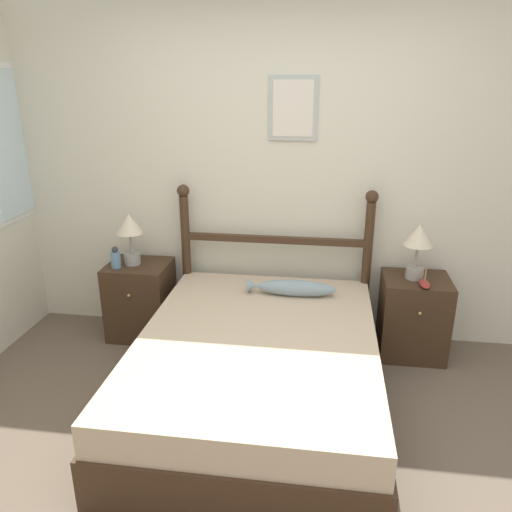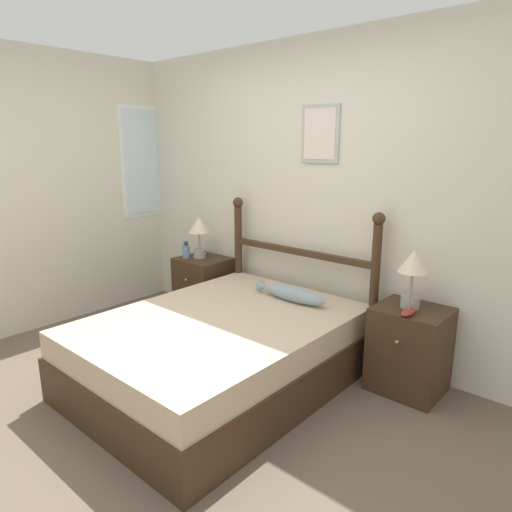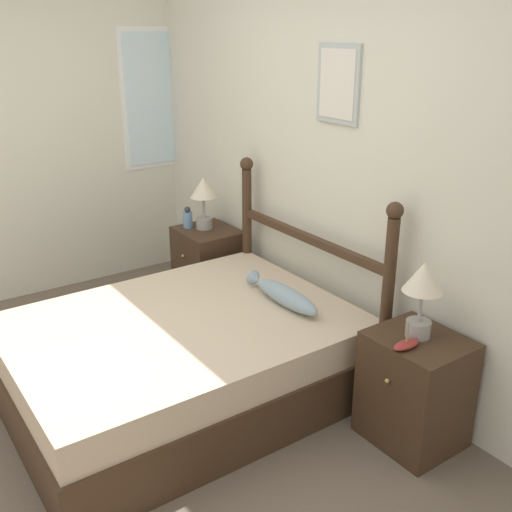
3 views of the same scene
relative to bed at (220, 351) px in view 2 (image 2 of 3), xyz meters
The scene contains 11 objects.
ground_plane 0.70m from the bed, 84.98° to the right, with size 16.00×16.00×0.00m, color brown.
wall_back 1.49m from the bed, 86.98° to the left, with size 6.40×0.08×2.55m.
bed is the anchor object (origin of this frame).
headboard 1.04m from the bed, 90.00° to the left, with size 1.51×0.10×1.23m.
nightstand_left 1.34m from the bed, 142.73° to the left, with size 0.48×0.45×0.61m.
nightstand_right 1.34m from the bed, 37.27° to the left, with size 0.48×0.45×0.61m.
table_lamp_left 1.51m from the bed, 143.76° to the left, with size 0.20×0.20×0.41m.
table_lamp_right 1.47m from the bed, 38.11° to the left, with size 0.20×0.20×0.41m.
bottle 1.47m from the bed, 149.15° to the left, with size 0.07×0.07×0.17m.
model_boat 1.34m from the bed, 31.81° to the left, with size 0.07×0.17×0.14m.
fish_pillow 0.72m from the bed, 75.03° to the left, with size 0.64×0.13×0.12m.
Camera 2 is at (2.14, -1.47, 1.72)m, focal length 32.00 mm.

